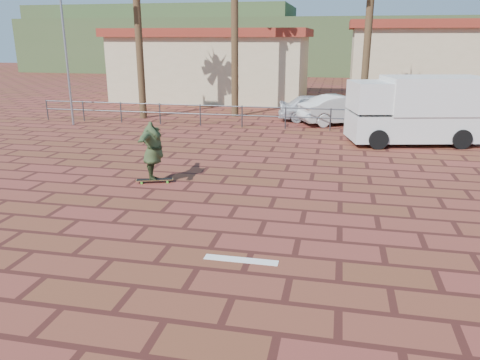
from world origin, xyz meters
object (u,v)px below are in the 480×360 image
skateboarder (153,151)px  car_white (343,110)px  car_silver (318,108)px  campervan (416,109)px  longboard (155,180)px

skateboarder → car_white: skateboarder is taller
car_silver → campervan: bearing=-144.6°
longboard → campervan: (7.97, 6.98, 1.26)m
campervan → car_white: size_ratio=1.27×
campervan → car_white: 4.71m
skateboarder → car_silver: size_ratio=0.53×
skateboarder → campervan: (7.97, 6.98, 0.41)m
skateboarder → car_white: 11.97m
longboard → skateboarder: size_ratio=0.52×
skateboarder → car_silver: (4.05, 11.34, -0.27)m
longboard → car_white: car_white is taller
longboard → campervan: campervan is taller
skateboarder → campervan: 10.60m
campervan → car_silver: (-3.92, 4.36, -0.69)m
longboard → car_white: (5.24, 10.76, 0.60)m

